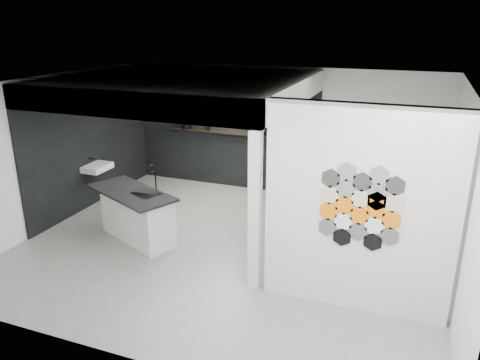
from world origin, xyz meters
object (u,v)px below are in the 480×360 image
at_px(kitchen_island, 137,214).
at_px(glass_bowl, 284,134).
at_px(partition_panel, 358,212).
at_px(kettle, 266,131).
at_px(stockpot, 187,124).
at_px(glass_vase, 284,134).
at_px(bottle_dark, 208,126).
at_px(utensil_cup, 189,127).
at_px(wall_basin, 97,167).

xyz_separation_m(kitchen_island, glass_bowl, (1.79, 3.12, 0.90)).
relative_size(partition_panel, kettle, 13.65).
distance_m(partition_panel, glass_bowl, 4.39).
xyz_separation_m(stockpot, glass_bowl, (2.37, 0.00, -0.04)).
height_order(glass_vase, bottle_dark, bottle_dark).
height_order(kettle, utensil_cup, kettle).
xyz_separation_m(glass_vase, bottle_dark, (-1.81, 0.00, 0.02)).
bearing_deg(kettle, glass_bowl, 17.40).
bearing_deg(kitchen_island, wall_basin, 171.27).
xyz_separation_m(kitchen_island, glass_vase, (1.79, 3.12, 0.91)).
bearing_deg(bottle_dark, kettle, 0.00).
xyz_separation_m(partition_panel, wall_basin, (-5.46, 1.80, -0.55)).
xyz_separation_m(kitchen_island, utensil_cup, (-0.52, 3.12, 0.89)).
bearing_deg(partition_panel, kitchen_island, 169.13).
relative_size(kettle, utensil_cup, 2.38).
bearing_deg(wall_basin, kettle, 34.86).
distance_m(kitchen_island, kettle, 3.53).
distance_m(stockpot, kettle, 1.94).
bearing_deg(kitchen_island, stockpot, 125.23).
distance_m(kettle, glass_vase, 0.43).
xyz_separation_m(partition_panel, utensil_cup, (-4.38, 3.87, -0.04)).
bearing_deg(utensil_cup, stockpot, 180.00).
bearing_deg(utensil_cup, glass_bowl, 0.00).
distance_m(wall_basin, utensil_cup, 2.39).
distance_m(stockpot, bottle_dark, 0.56).
height_order(wall_basin, glass_vase, glass_vase).
height_order(stockpot, utensil_cup, stockpot).
distance_m(partition_panel, glass_vase, 4.39).
relative_size(stockpot, kettle, 1.15).
relative_size(wall_basin, bottle_dark, 3.30).
bearing_deg(utensil_cup, kettle, 0.00).
height_order(wall_basin, kitchen_island, kitchen_island).
distance_m(glass_vase, utensil_cup, 2.31).
relative_size(stockpot, glass_bowl, 1.56).
bearing_deg(wall_basin, utensil_cup, 62.38).
bearing_deg(partition_panel, glass_bowl, 118.23).
bearing_deg(glass_bowl, stockpot, 180.00).
bearing_deg(kettle, glass_vase, 17.40).
bearing_deg(kitchen_island, glass_vase, 84.94).
bearing_deg(kitchen_island, utensil_cup, 124.20).
bearing_deg(glass_vase, partition_panel, -61.77).
xyz_separation_m(glass_vase, utensil_cup, (-2.31, 0.00, -0.02)).
relative_size(wall_basin, glass_vase, 4.55).
relative_size(glass_vase, utensil_cup, 1.53).
relative_size(kitchen_island, glass_bowl, 12.66).
height_order(glass_bowl, glass_vase, glass_vase).
bearing_deg(utensil_cup, bottle_dark, 0.00).
relative_size(wall_basin, kettle, 2.92).
bearing_deg(bottle_dark, wall_basin, -127.51).
relative_size(kitchen_island, stockpot, 8.12).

